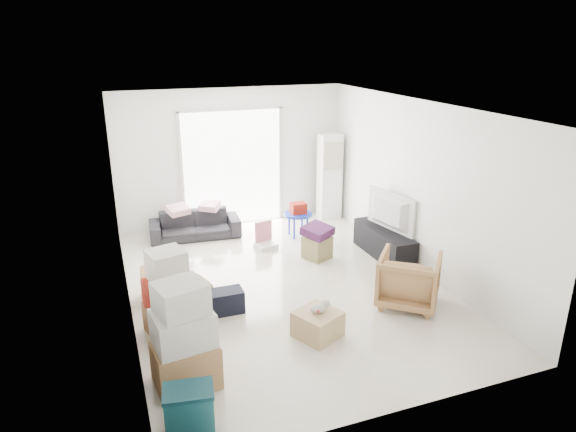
% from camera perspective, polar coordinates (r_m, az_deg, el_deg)
% --- Properties ---
extents(room_shell, '(4.98, 6.48, 3.18)m').
position_cam_1_polar(room_shell, '(7.38, -0.40, 1.59)').
color(room_shell, silver).
rests_on(room_shell, ground).
extents(sliding_door, '(2.10, 0.04, 2.33)m').
position_cam_1_polar(sliding_door, '(10.15, -6.19, 5.81)').
color(sliding_door, white).
rests_on(sliding_door, room_shell).
extents(ac_tower, '(0.45, 0.30, 1.75)m').
position_cam_1_polar(ac_tower, '(10.58, 4.63, 4.36)').
color(ac_tower, white).
rests_on(ac_tower, room_shell).
extents(tv_console, '(0.43, 1.43, 0.48)m').
position_cam_1_polar(tv_console, '(8.99, 10.61, -2.95)').
color(tv_console, black).
rests_on(tv_console, room_shell).
extents(television, '(0.84, 1.22, 0.15)m').
position_cam_1_polar(television, '(8.88, 10.74, -1.08)').
color(television, black).
rests_on(television, tv_console).
extents(sofa, '(1.70, 0.62, 0.65)m').
position_cam_1_polar(sofa, '(9.79, -10.33, -0.51)').
color(sofa, '#2A2A2F').
rests_on(sofa, room_shell).
extents(pillow_left, '(0.47, 0.42, 0.12)m').
position_cam_1_polar(pillow_left, '(9.62, -12.18, 1.45)').
color(pillow_left, '#F4B2BE').
rests_on(pillow_left, sofa).
extents(pillow_right, '(0.42, 0.40, 0.11)m').
position_cam_1_polar(pillow_right, '(9.75, -8.73, 1.88)').
color(pillow_right, '#F4B2BE').
rests_on(pillow_right, sofa).
extents(armchair, '(1.10, 1.10, 0.83)m').
position_cam_1_polar(armchair, '(7.42, 13.30, -6.64)').
color(armchair, '#A7764A').
rests_on(armchair, room_shell).
extents(storage_bins, '(0.51, 0.39, 0.54)m').
position_cam_1_polar(storage_bins, '(5.22, -10.86, -20.71)').
color(storage_bins, '#18525B').
rests_on(storage_bins, room_shell).
extents(box_stack_a, '(0.72, 0.62, 1.22)m').
position_cam_1_polar(box_stack_a, '(5.72, -11.49, -13.40)').
color(box_stack_a, '#946B43').
rests_on(box_stack_a, room_shell).
extents(box_stack_b, '(0.68, 0.68, 1.13)m').
position_cam_1_polar(box_stack_b, '(6.70, -13.04, -8.86)').
color(box_stack_b, '#946B43').
rests_on(box_stack_b, room_shell).
extents(box_stack_c, '(0.65, 0.56, 0.45)m').
position_cam_1_polar(box_stack_c, '(7.66, -13.67, -7.40)').
color(box_stack_c, '#946B43').
rests_on(box_stack_c, room_shell).
extents(loose_box, '(0.51, 0.51, 0.35)m').
position_cam_1_polar(loose_box, '(7.41, -10.47, -8.55)').
color(loose_box, '#946B43').
rests_on(loose_box, room_shell).
extents(duffel_bag, '(0.50, 0.30, 0.32)m').
position_cam_1_polar(duffel_bag, '(7.19, -7.02, -9.39)').
color(duffel_bag, black).
rests_on(duffel_bag, room_shell).
extents(ottoman, '(0.52, 0.52, 0.39)m').
position_cam_1_polar(ottoman, '(8.78, 3.25, -3.49)').
color(ottoman, '#958A56').
rests_on(ottoman, room_shell).
extents(blanket, '(0.59, 0.59, 0.14)m').
position_cam_1_polar(blanket, '(8.68, 3.28, -1.88)').
color(blanket, '#512153').
rests_on(blanket, ottoman).
extents(kids_table, '(0.53, 0.53, 0.66)m').
position_cam_1_polar(kids_table, '(9.64, 1.14, 0.40)').
color(kids_table, '#162EB1').
rests_on(kids_table, room_shell).
extents(toy_walker, '(0.41, 0.38, 0.47)m').
position_cam_1_polar(toy_walker, '(9.24, -2.58, -2.72)').
color(toy_walker, silver).
rests_on(toy_walker, room_shell).
extents(wood_crate, '(0.67, 0.67, 0.33)m').
position_cam_1_polar(wood_crate, '(6.63, 3.32, -11.89)').
color(wood_crate, tan).
rests_on(wood_crate, room_shell).
extents(plush_bunny, '(0.28, 0.17, 0.14)m').
position_cam_1_polar(plush_bunny, '(6.53, 3.58, -10.07)').
color(plush_bunny, '#B2ADA8').
rests_on(plush_bunny, wood_crate).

